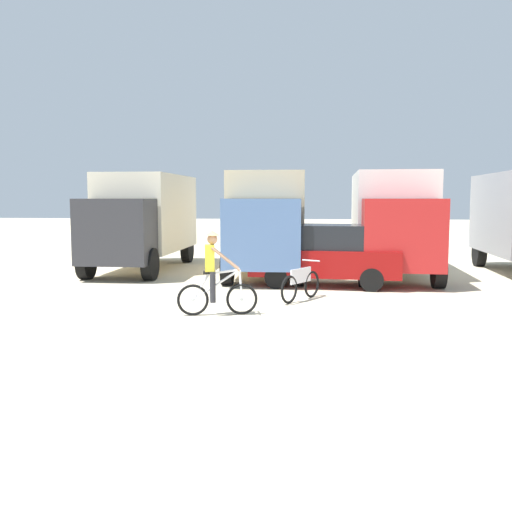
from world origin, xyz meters
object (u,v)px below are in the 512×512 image
box_truck_cream_rv (144,216)px  bicycle_spare (301,284)px  cyclist_orange_shirt (215,276)px  box_truck_tan_camper (268,218)px  box_truck_white_box (392,218)px  sedan_parked (327,255)px

box_truck_cream_rv → bicycle_spare: 8.20m
cyclist_orange_shirt → bicycle_spare: 2.70m
box_truck_tan_camper → box_truck_white_box: 4.07m
box_truck_white_box → cyclist_orange_shirt: 8.49m
cyclist_orange_shirt → bicycle_spare: (1.79, 1.97, -0.45)m
bicycle_spare → box_truck_tan_camper: bearing=103.8°
box_truck_white_box → box_truck_tan_camper: bearing=-179.2°
box_truck_tan_camper → box_truck_cream_rv: bearing=171.5°
box_truck_cream_rv → box_truck_white_box: same height
box_truck_cream_rv → cyclist_orange_shirt: size_ratio=3.71×
box_truck_tan_camper → sedan_parked: (1.92, -2.59, -0.99)m
box_truck_tan_camper → bicycle_spare: box_truck_tan_camper is taller
box_truck_white_box → box_truck_cream_rv: bearing=175.9°
box_truck_tan_camper → sedan_parked: size_ratio=1.57×
box_truck_cream_rv → sedan_parked: (6.39, -3.26, -0.99)m
box_truck_tan_camper → cyclist_orange_shirt: bearing=-94.5°
box_truck_white_box → cyclist_orange_shirt: size_ratio=3.74×
box_truck_cream_rv → box_truck_white_box: size_ratio=0.99×
box_truck_white_box → sedan_parked: box_truck_white_box is taller
box_truck_cream_rv → box_truck_white_box: bearing=-4.1°
box_truck_white_box → bicycle_spare: size_ratio=4.47×
box_truck_white_box → bicycle_spare: box_truck_white_box is taller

